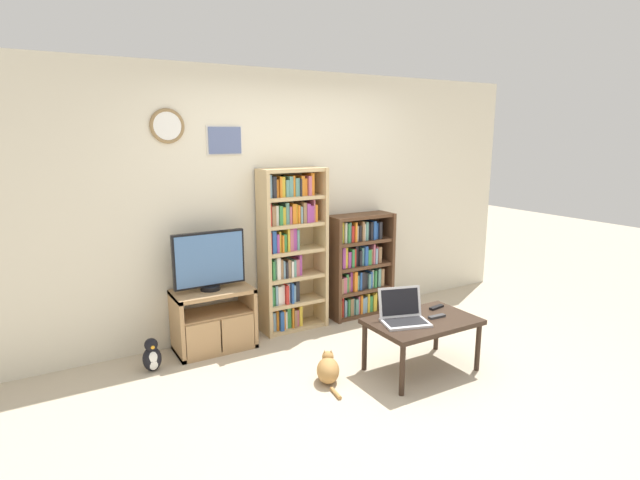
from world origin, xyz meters
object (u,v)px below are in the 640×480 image
object	(u,v)px
cat	(328,369)
penguin_figurine	(152,356)
television	(209,261)
coffee_table	(422,325)
bookshelf_short	(357,266)
remote_far_from_laptop	(437,307)
tv_stand	(214,320)
laptop	(403,314)
bookshelf_tall	(288,248)
remote_near_laptop	(437,316)

from	to	relation	value
cat	penguin_figurine	bearing A→B (deg)	172.65
television	coffee_table	distance (m)	1.97
coffee_table	penguin_figurine	size ratio (longest dim) A/B	3.11
bookshelf_short	coffee_table	world-z (taller)	bookshelf_short
cat	remote_far_from_laptop	bearing A→B (deg)	25.31
tv_stand	coffee_table	xyz separation A→B (m)	(1.37, -1.31, 0.12)
bookshelf_short	television	bearing A→B (deg)	-177.45
coffee_table	remote_far_from_laptop	bearing A→B (deg)	25.82
coffee_table	remote_far_from_laptop	xyz separation A→B (m)	(0.29, 0.14, 0.06)
tv_stand	remote_far_from_laptop	size ratio (longest dim) A/B	4.36
tv_stand	cat	world-z (taller)	tv_stand
penguin_figurine	bookshelf_short	bearing A→B (deg)	6.40
tv_stand	penguin_figurine	size ratio (longest dim) A/B	2.47
television	laptop	size ratio (longest dim) A/B	1.50
bookshelf_tall	remote_near_laptop	world-z (taller)	bookshelf_tall
coffee_table	penguin_figurine	bearing A→B (deg)	149.99
coffee_table	remote_near_laptop	world-z (taller)	remote_near_laptop
tv_stand	penguin_figurine	world-z (taller)	tv_stand
television	remote_near_laptop	bearing A→B (deg)	-41.71
television	cat	world-z (taller)	television
television	remote_far_from_laptop	size ratio (longest dim) A/B	4.00
remote_near_laptop	remote_far_from_laptop	distance (m)	0.24
bookshelf_short	laptop	distance (m)	1.44
television	bookshelf_short	distance (m)	1.72
remote_far_from_laptop	television	bearing A→B (deg)	-135.29
laptop	cat	world-z (taller)	laptop
tv_stand	coffee_table	world-z (taller)	tv_stand
bookshelf_tall	remote_far_from_laptop	size ratio (longest dim) A/B	10.02
tv_stand	television	xyz separation A→B (m)	(-0.02, 0.02, 0.56)
television	remote_near_laptop	xyz separation A→B (m)	(1.52, -1.36, -0.38)
television	cat	distance (m)	1.46
remote_far_from_laptop	penguin_figurine	bearing A→B (deg)	-123.94
bookshelf_tall	laptop	world-z (taller)	bookshelf_tall
remote_far_from_laptop	tv_stand	bearing A→B (deg)	-135.09
remote_near_laptop	cat	size ratio (longest dim) A/B	0.35
laptop	remote_far_from_laptop	size ratio (longest dim) A/B	2.66
television	penguin_figurine	xyz separation A→B (m)	(-0.59, -0.18, -0.72)
bookshelf_short	remote_far_from_laptop	world-z (taller)	bookshelf_short
television	coffee_table	bearing A→B (deg)	-43.67
cat	penguin_figurine	xyz separation A→B (m)	(-1.20, 0.91, 0.03)
tv_stand	remote_far_from_laptop	xyz separation A→B (m)	(1.67, -1.16, 0.18)
coffee_table	remote_far_from_laptop	distance (m)	0.33
remote_near_laptop	remote_far_from_laptop	bearing A→B (deg)	-40.16
penguin_figurine	cat	bearing A→B (deg)	-37.37
television	remote_far_from_laptop	bearing A→B (deg)	-35.12
bookshelf_short	penguin_figurine	world-z (taller)	bookshelf_short
bookshelf_short	bookshelf_tall	bearing A→B (deg)	179.44
remote_far_from_laptop	penguin_figurine	xyz separation A→B (m)	(-2.28, 1.00, -0.33)
remote_near_laptop	tv_stand	bearing A→B (deg)	50.76
laptop	coffee_table	bearing A→B (deg)	2.35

